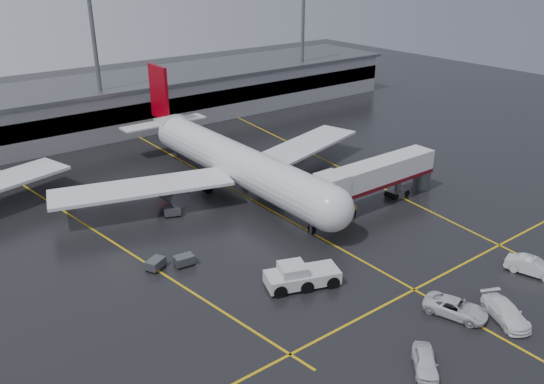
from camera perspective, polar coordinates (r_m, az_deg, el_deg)
ground at (r=69.73m, az=0.30°, el=-2.11°), size 220.00×220.00×0.00m
apron_line_centre at (r=69.72m, az=0.30°, el=-2.10°), size 0.25×90.00×0.02m
apron_line_stop at (r=56.19m, az=14.40°, el=-9.68°), size 60.00×0.25×0.02m
apron_line_left at (r=69.35m, az=-18.17°, el=-3.50°), size 9.99×69.35×0.02m
apron_line_right at (r=87.59m, az=5.61°, el=3.22°), size 7.57×69.64×0.02m
terminal at (r=108.10m, az=-15.66°, el=8.74°), size 122.00×19.00×8.60m
light_mast_mid at (r=98.92m, az=-17.65°, el=13.26°), size 3.00×1.20×25.45m
light_mast_right at (r=121.82m, az=3.18°, el=15.97°), size 3.00×1.20×25.45m
main_airliner at (r=75.41m, az=-4.22°, el=3.30°), size 48.80×45.60×14.10m
jet_bridge at (r=71.70m, az=10.81°, el=1.62°), size 19.90×3.40×6.05m
pushback_tractor at (r=54.63m, az=2.92°, el=-8.66°), size 7.76×5.23×2.57m
belt_loader at (r=68.83m, az=7.48°, el=-2.15°), size 3.97×2.77×2.32m
service_van_a at (r=53.26m, az=18.34°, el=-11.22°), size 4.26×6.13×1.56m
service_van_b at (r=54.16m, az=22.88°, el=-11.31°), size 4.40×5.96×1.61m
service_van_c at (r=62.30m, az=25.21°, el=-6.95°), size 3.22×5.52×1.72m
service_van_d at (r=46.63m, az=15.47°, el=-16.45°), size 4.26×4.32×1.47m
baggage_cart_a at (r=58.77m, az=-9.01°, el=-6.91°), size 2.13×1.50×1.12m
baggage_cart_b at (r=58.68m, az=-11.88°, el=-7.20°), size 2.38×2.09×1.12m
baggage_cart_c at (r=69.67m, az=-10.21°, el=-1.96°), size 2.34×1.96×1.12m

